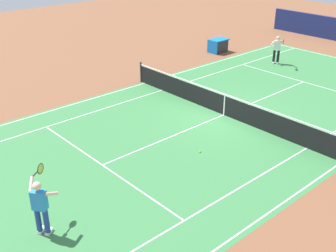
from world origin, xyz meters
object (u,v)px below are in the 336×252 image
at_px(tennis_player_near, 40,205).
at_px(tennis_player_far, 277,48).
at_px(equipment_cart_tarped, 218,45).
at_px(tennis_ball, 200,151).
at_px(tennis_net, 224,105).

bearing_deg(tennis_player_near, tennis_player_far, -164.58).
bearing_deg(tennis_player_far, equipment_cart_tarped, -80.17).
height_order(tennis_ball, equipment_cart_tarped, equipment_cart_tarped).
bearing_deg(tennis_player_far, tennis_player_near, 15.42).
relative_size(tennis_player_far, tennis_ball, 25.71).
distance_m(tennis_player_near, tennis_ball, 6.44).
bearing_deg(equipment_cart_tarped, tennis_player_near, 27.65).
distance_m(tennis_player_near, tennis_player_far, 18.28).
xyz_separation_m(tennis_net, tennis_player_near, (9.58, 1.93, 0.44)).
bearing_deg(tennis_player_near, tennis_net, -168.61).
height_order(tennis_net, tennis_player_far, tennis_player_far).
height_order(tennis_net, equipment_cart_tarped, tennis_net).
bearing_deg(tennis_net, tennis_player_near, 11.39).
relative_size(tennis_player_near, tennis_ball, 25.71).
bearing_deg(equipment_cart_tarped, tennis_ball, 39.11).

